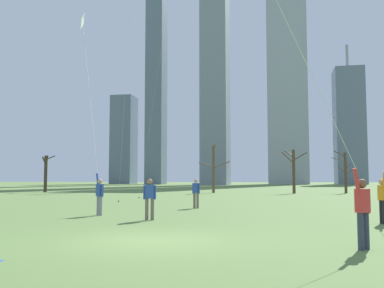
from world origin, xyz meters
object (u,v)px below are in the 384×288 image
Objects in this scene: distant_kite_high_overhead_orange at (169,0)px; bare_tree_rightmost at (293,169)px; kite_flyer_far_back_green at (288,48)px; bare_tree_far_right_edge at (345,171)px; kite_flyer_foreground_left_white at (95,152)px; bare_tree_center at (214,168)px; bystander_strolling_midfield at (150,197)px; bare_tree_leftmost at (46,172)px; bystander_watching_nearby at (196,192)px.

bare_tree_rightmost is at bearing 54.94° from distant_kite_high_overhead_orange.
kite_flyer_far_back_green is 4.34× the size of bare_tree_far_right_edge.
kite_flyer_foreground_left_white is 36.04m from bare_tree_far_right_edge.
bare_tree_center is at bearing 87.55° from kite_flyer_foreground_left_white.
bare_tree_far_right_edge is (16.17, 32.20, -0.42)m from kite_flyer_foreground_left_white.
kite_flyer_foreground_left_white is 7.66× the size of bystander_strolling_midfield.
distant_kite_high_overhead_orange is 20.94m from bare_tree_center.
bare_tree_leftmost is 35.47m from bare_tree_far_right_edge.
kite_flyer_foreground_left_white is at bearing -108.96° from bare_tree_rightmost.
bare_tree_rightmost reaches higher than bystander_watching_nearby.
bare_tree_rightmost is (10.38, 30.21, -0.16)m from kite_flyer_foreground_left_white.
distant_kite_high_overhead_orange is at bearing 111.68° from bystander_watching_nearby.
bare_tree_rightmost is (1.49, 40.42, -1.73)m from kite_flyer_far_back_green.
bare_tree_rightmost is at bearing 71.04° from kite_flyer_foreground_left_white.
bare_tree_rightmost is at bearing 76.62° from bystander_watching_nearby.
bare_tree_leftmost is (-20.48, -1.57, -0.37)m from bare_tree_center.
kite_flyer_far_back_green is 41.59m from bare_tree_center.
kite_flyer_foreground_left_white is (-8.89, 10.21, -1.57)m from kite_flyer_far_back_green.
bare_tree_far_right_edge is at bearing 5.04° from bare_tree_leftmost.
kite_flyer_far_back_green is 12.94× the size of bystander_watching_nearby.
kite_flyer_far_back_green is at bearing -48.96° from kite_flyer_foreground_left_white.
bare_tree_rightmost reaches higher than bystander_strolling_midfield.
bare_tree_rightmost is (9.07, -0.44, -0.13)m from bare_tree_center.
bare_tree_center reaches higher than bare_tree_far_right_edge.
kite_flyer_far_back_green is at bearing -99.74° from bare_tree_far_right_edge.
bare_tree_leftmost is at bearing 125.39° from bystander_strolling_midfield.
bare_tree_far_right_edge is at bearing 46.20° from distant_kite_high_overhead_orange.
bare_tree_far_right_edge is at bearing 70.43° from bystander_strolling_midfield.
bystander_watching_nearby is at bearing 85.74° from bystander_strolling_midfield.
distant_kite_high_overhead_orange is at bearing -95.58° from bare_tree_center.
bare_tree_center is (1.31, 30.66, -0.03)m from kite_flyer_foreground_left_white.
kite_flyer_far_back_green reaches higher than distant_kite_high_overhead_orange.
bare_tree_rightmost is (29.55, 1.13, 0.24)m from bare_tree_leftmost.
bystander_watching_nearby is 30.58m from bare_tree_far_right_edge.
kite_flyer_far_back_green reaches higher than bystander_strolling_midfield.
bare_tree_far_right_edge reaches higher than bystander_strolling_midfield.
kite_flyer_foreground_left_white is 6.19m from bystander_watching_nearby.
kite_flyer_far_back_green reaches higher than bystander_watching_nearby.
kite_flyer_far_back_green reaches higher than bare_tree_rightmost.
bare_tree_leftmost is at bearing 125.53° from kite_flyer_far_back_green.
bystander_watching_nearby is at bearing -68.32° from distant_kite_high_overhead_orange.
bystander_strolling_midfield is at bearing -109.57° from bare_tree_far_right_edge.
bare_tree_center is 1.14× the size of bare_tree_rightmost.
bare_tree_leftmost reaches higher than bystander_watching_nearby.
bystander_strolling_midfield is 24.45m from distant_kite_high_overhead_orange.
kite_flyer_foreground_left_white is 31.95m from bare_tree_rightmost.
kite_flyer_foreground_left_white reaches higher than bystander_strolling_midfield.
bystander_strolling_midfield is at bearing -101.46° from bare_tree_rightmost.
kite_flyer_far_back_green is at bearing -92.11° from bare_tree_rightmost.
kite_flyer_far_back_green reaches higher than bare_tree_center.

